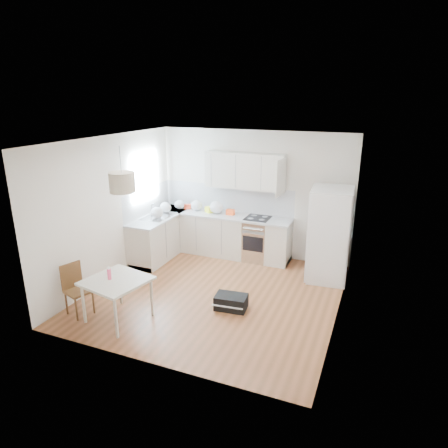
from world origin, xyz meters
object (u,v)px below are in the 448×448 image
refrigerator (330,235)px  dining_chair (78,290)px  dining_table (117,284)px  gym_bag (231,302)px

refrigerator → dining_chair: size_ratio=2.11×
dining_table → gym_bag: (1.51, 0.97, -0.49)m
dining_table → dining_chair: (-0.68, -0.10, -0.19)m
dining_chair → gym_bag: bearing=44.5°
refrigerator → gym_bag: (-1.29, -1.82, -0.76)m
dining_table → gym_bag: size_ratio=1.99×
refrigerator → dining_chair: refrigerator is taller
dining_chair → gym_bag: size_ratio=1.62×
refrigerator → dining_chair: (-3.48, -2.89, -0.46)m
dining_chair → refrigerator: bearing=58.1°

